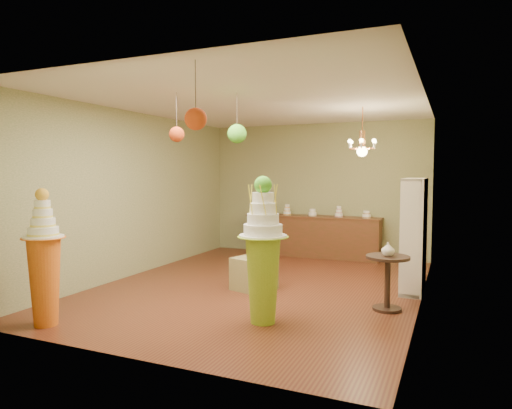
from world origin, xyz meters
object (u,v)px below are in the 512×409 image
at_px(pedestal_green, 263,260).
at_px(pedestal_orange, 44,270).
at_px(round_table, 388,275).
at_px(sideboard, 312,235).

relative_size(pedestal_green, pedestal_orange, 1.09).
height_order(pedestal_orange, round_table, pedestal_orange).
bearing_deg(pedestal_orange, round_table, 31.54).
relative_size(sideboard, round_table, 4.02).
xyz_separation_m(pedestal_green, sideboard, (-0.73, 4.65, -0.32)).
height_order(pedestal_green, sideboard, pedestal_green).
relative_size(pedestal_green, sideboard, 0.61).
relative_size(pedestal_orange, round_table, 2.25).
xyz_separation_m(pedestal_green, round_table, (1.37, 1.16, -0.31)).
xyz_separation_m(sideboard, round_table, (2.10, -3.49, 0.01)).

